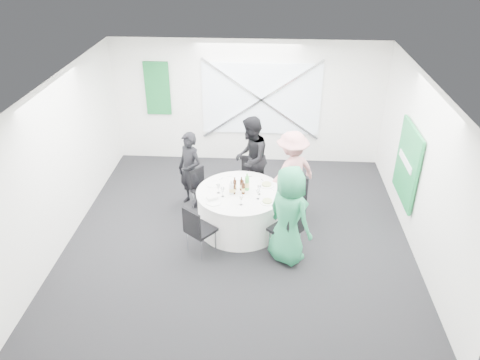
# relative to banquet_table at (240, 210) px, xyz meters

# --- Properties ---
(floor) EXTENTS (6.00, 6.00, 0.00)m
(floor) POSITION_rel_banquet_table_xyz_m (0.00, -0.20, -0.38)
(floor) COLOR black
(floor) RESTS_ON ground
(ceiling) EXTENTS (6.00, 6.00, 0.00)m
(ceiling) POSITION_rel_banquet_table_xyz_m (0.00, -0.20, 2.42)
(ceiling) COLOR white
(ceiling) RESTS_ON wall_back
(wall_back) EXTENTS (6.00, 0.00, 6.00)m
(wall_back) POSITION_rel_banquet_table_xyz_m (0.00, 2.80, 1.02)
(wall_back) COLOR white
(wall_back) RESTS_ON floor
(wall_front) EXTENTS (6.00, 0.00, 6.00)m
(wall_front) POSITION_rel_banquet_table_xyz_m (0.00, -3.20, 1.02)
(wall_front) COLOR white
(wall_front) RESTS_ON floor
(wall_left) EXTENTS (0.00, 6.00, 6.00)m
(wall_left) POSITION_rel_banquet_table_xyz_m (-3.00, -0.20, 1.02)
(wall_left) COLOR white
(wall_left) RESTS_ON floor
(wall_right) EXTENTS (0.00, 6.00, 6.00)m
(wall_right) POSITION_rel_banquet_table_xyz_m (3.00, -0.20, 1.02)
(wall_right) COLOR white
(wall_right) RESTS_ON floor
(window_panel) EXTENTS (2.60, 0.03, 1.60)m
(window_panel) POSITION_rel_banquet_table_xyz_m (0.30, 2.76, 1.12)
(window_panel) COLOR silver
(window_panel) RESTS_ON wall_back
(window_brace_a) EXTENTS (2.63, 0.05, 1.84)m
(window_brace_a) POSITION_rel_banquet_table_xyz_m (0.30, 2.72, 1.12)
(window_brace_a) COLOR silver
(window_brace_a) RESTS_ON window_panel
(window_brace_b) EXTENTS (2.63, 0.05, 1.84)m
(window_brace_b) POSITION_rel_banquet_table_xyz_m (0.30, 2.72, 1.12)
(window_brace_b) COLOR silver
(window_brace_b) RESTS_ON window_panel
(green_banner) EXTENTS (0.55, 0.04, 1.20)m
(green_banner) POSITION_rel_banquet_table_xyz_m (-2.00, 2.75, 1.32)
(green_banner) COLOR #125B21
(green_banner) RESTS_ON wall_back
(green_sign) EXTENTS (0.05, 1.20, 1.40)m
(green_sign) POSITION_rel_banquet_table_xyz_m (2.94, 0.40, 0.82)
(green_sign) COLOR #17803C
(green_sign) RESTS_ON wall_right
(banquet_table) EXTENTS (1.56, 1.56, 0.76)m
(banquet_table) POSITION_rel_banquet_table_xyz_m (0.00, 0.00, 0.00)
(banquet_table) COLOR silver
(banquet_table) RESTS_ON floor
(chair_back) EXTENTS (0.42, 0.43, 0.85)m
(chair_back) POSITION_rel_banquet_table_xyz_m (0.13, 1.13, 0.11)
(chair_back) COLOR black
(chair_back) RESTS_ON floor
(chair_back_left) EXTENTS (0.52, 0.52, 0.82)m
(chair_back_left) POSITION_rel_banquet_table_xyz_m (-0.80, 0.65, 0.09)
(chair_back_left) COLOR black
(chair_back_left) RESTS_ON floor
(chair_back_right) EXTENTS (0.55, 0.54, 0.92)m
(chair_back_right) POSITION_rel_banquet_table_xyz_m (1.02, 0.41, 0.16)
(chair_back_right) COLOR black
(chair_back_right) RESTS_ON floor
(chair_front_right) EXTENTS (0.64, 0.64, 0.99)m
(chair_front_right) POSITION_rel_banquet_table_xyz_m (0.87, -0.77, 0.21)
(chair_front_right) COLOR black
(chair_front_right) RESTS_ON floor
(chair_front_left) EXTENTS (0.59, 0.59, 0.92)m
(chair_front_left) POSITION_rel_banquet_table_xyz_m (-0.66, -0.83, 0.16)
(chair_front_left) COLOR black
(chair_front_left) RESTS_ON floor
(person_man_back_left) EXTENTS (0.66, 0.62, 1.53)m
(person_man_back_left) POSITION_rel_banquet_table_xyz_m (-1.01, 0.75, 0.38)
(person_man_back_left) COLOR black
(person_man_back_left) RESTS_ON floor
(person_man_back) EXTENTS (0.56, 0.88, 1.71)m
(person_man_back) POSITION_rel_banquet_table_xyz_m (0.14, 1.13, 0.48)
(person_man_back) COLOR black
(person_man_back) RESTS_ON floor
(person_woman_pink) EXTENTS (1.15, 1.02, 1.64)m
(person_woman_pink) POSITION_rel_banquet_table_xyz_m (0.93, 0.67, 0.44)
(person_woman_pink) COLOR #D38988
(person_woman_pink) RESTS_ON floor
(person_woman_green) EXTENTS (0.97, 0.98, 1.71)m
(person_woman_green) POSITION_rel_banquet_table_xyz_m (0.83, -0.84, 0.47)
(person_woman_green) COLOR #238152
(person_woman_green) RESTS_ON floor
(plate_back) EXTENTS (0.30, 0.30, 0.01)m
(plate_back) POSITION_rel_banquet_table_xyz_m (-0.02, 0.52, 0.39)
(plate_back) COLOR white
(plate_back) RESTS_ON banquet_table
(plate_back_left) EXTENTS (0.30, 0.30, 0.01)m
(plate_back_left) POSITION_rel_banquet_table_xyz_m (-0.49, 0.24, 0.39)
(plate_back_left) COLOR white
(plate_back_left) RESTS_ON banquet_table
(plate_back_right) EXTENTS (0.27, 0.27, 0.04)m
(plate_back_right) POSITION_rel_banquet_table_xyz_m (0.47, 0.25, 0.40)
(plate_back_right) COLOR white
(plate_back_right) RESTS_ON banquet_table
(plate_front_right) EXTENTS (0.25, 0.25, 0.04)m
(plate_front_right) POSITION_rel_banquet_table_xyz_m (0.49, -0.32, 0.40)
(plate_front_right) COLOR white
(plate_front_right) RESTS_ON banquet_table
(plate_front_left) EXTENTS (0.27, 0.27, 0.01)m
(plate_front_left) POSITION_rel_banquet_table_xyz_m (-0.43, -0.38, 0.39)
(plate_front_left) COLOR white
(plate_front_left) RESTS_ON banquet_table
(napkin) EXTENTS (0.21, 0.19, 0.05)m
(napkin) POSITION_rel_banquet_table_xyz_m (-0.46, -0.29, 0.42)
(napkin) COLOR silver
(napkin) RESTS_ON plate_front_left
(beer_bottle_a) EXTENTS (0.06, 0.06, 0.24)m
(beer_bottle_a) POSITION_rel_banquet_table_xyz_m (-0.10, 0.08, 0.47)
(beer_bottle_a) COLOR #3A190A
(beer_bottle_a) RESTS_ON banquet_table
(beer_bottle_b) EXTENTS (0.06, 0.06, 0.27)m
(beer_bottle_b) POSITION_rel_banquet_table_xyz_m (0.02, 0.06, 0.48)
(beer_bottle_b) COLOR #3A190A
(beer_bottle_b) RESTS_ON banquet_table
(beer_bottle_c) EXTENTS (0.06, 0.06, 0.26)m
(beer_bottle_c) POSITION_rel_banquet_table_xyz_m (0.06, -0.06, 0.48)
(beer_bottle_c) COLOR #3A190A
(beer_bottle_c) RESTS_ON banquet_table
(beer_bottle_d) EXTENTS (0.06, 0.06, 0.24)m
(beer_bottle_d) POSITION_rel_banquet_table_xyz_m (-0.10, -0.07, 0.47)
(beer_bottle_d) COLOR #3A190A
(beer_bottle_d) RESTS_ON banquet_table
(green_water_bottle) EXTENTS (0.08, 0.08, 0.32)m
(green_water_bottle) POSITION_rel_banquet_table_xyz_m (0.12, 0.07, 0.51)
(green_water_bottle) COLOR green
(green_water_bottle) RESTS_ON banquet_table
(clear_water_bottle) EXTENTS (0.08, 0.08, 0.27)m
(clear_water_bottle) POSITION_rel_banquet_table_xyz_m (-0.14, -0.09, 0.48)
(clear_water_bottle) COLOR silver
(clear_water_bottle) RESTS_ON banquet_table
(wine_glass_a) EXTENTS (0.07, 0.07, 0.17)m
(wine_glass_a) POSITION_rel_banquet_table_xyz_m (-0.29, -0.18, 0.50)
(wine_glass_a) COLOR white
(wine_glass_a) RESTS_ON banquet_table
(wine_glass_b) EXTENTS (0.07, 0.07, 0.17)m
(wine_glass_b) POSITION_rel_banquet_table_xyz_m (0.32, -0.22, 0.50)
(wine_glass_b) COLOR white
(wine_glass_b) RESTS_ON banquet_table
(wine_glass_c) EXTENTS (0.07, 0.07, 0.17)m
(wine_glass_c) POSITION_rel_banquet_table_xyz_m (0.34, -0.07, 0.50)
(wine_glass_c) COLOR white
(wine_glass_c) RESTS_ON banquet_table
(wine_glass_d) EXTENTS (0.07, 0.07, 0.17)m
(wine_glass_d) POSITION_rel_banquet_table_xyz_m (-0.38, -0.06, 0.50)
(wine_glass_d) COLOR white
(wine_glass_d) RESTS_ON banquet_table
(wine_glass_e) EXTENTS (0.07, 0.07, 0.17)m
(wine_glass_e) POSITION_rel_banquet_table_xyz_m (0.04, -0.43, 0.50)
(wine_glass_e) COLOR white
(wine_glass_e) RESTS_ON banquet_table
(fork_a) EXTENTS (0.09, 0.14, 0.01)m
(fork_a) POSITION_rel_banquet_table_xyz_m (-0.39, 0.42, 0.38)
(fork_a) COLOR silver
(fork_a) RESTS_ON banquet_table
(knife_a) EXTENTS (0.10, 0.13, 0.01)m
(knife_a) POSITION_rel_banquet_table_xyz_m (-0.55, 0.18, 0.38)
(knife_a) COLOR silver
(knife_a) RESTS_ON banquet_table
(fork_b) EXTENTS (0.09, 0.14, 0.01)m
(fork_b) POSITION_rel_banquet_table_xyz_m (0.56, 0.14, 0.38)
(fork_b) COLOR silver
(fork_b) RESTS_ON banquet_table
(knife_b) EXTENTS (0.09, 0.14, 0.01)m
(knife_b) POSITION_rel_banquet_table_xyz_m (0.40, 0.42, 0.38)
(knife_b) COLOR silver
(knife_b) RESTS_ON banquet_table
(fork_c) EXTENTS (0.11, 0.12, 0.01)m
(fork_c) POSITION_rel_banquet_table_xyz_m (-0.52, -0.25, 0.38)
(fork_c) COLOR silver
(fork_c) RESTS_ON banquet_table
(knife_c) EXTENTS (0.11, 0.12, 0.01)m
(knife_c) POSITION_rel_banquet_table_xyz_m (-0.30, -0.49, 0.38)
(knife_c) COLOR silver
(knife_c) RESTS_ON banquet_table
(fork_d) EXTENTS (0.15, 0.03, 0.01)m
(fork_d) POSITION_rel_banquet_table_xyz_m (0.12, 0.56, 0.38)
(fork_d) COLOR silver
(fork_d) RESTS_ON banquet_table
(knife_d) EXTENTS (0.15, 0.02, 0.01)m
(knife_d) POSITION_rel_banquet_table_xyz_m (-0.21, 0.54, 0.38)
(knife_d) COLOR silver
(knife_d) RESTS_ON banquet_table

